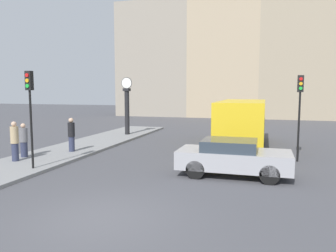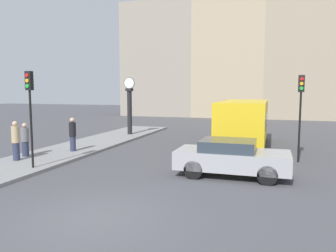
% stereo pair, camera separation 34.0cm
% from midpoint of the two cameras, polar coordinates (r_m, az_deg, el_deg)
% --- Properties ---
extents(ground_plane, '(120.00, 120.00, 0.00)m').
position_cam_midpoint_polar(ground_plane, '(8.96, -11.49, -15.37)').
color(ground_plane, '#47474C').
extents(sidewalk_corner, '(3.33, 21.48, 0.13)m').
position_cam_midpoint_polar(sidewalk_corner, '(19.22, -14.51, -3.61)').
color(sidewalk_corner, gray).
rests_on(sidewalk_corner, ground_plane).
extents(building_row, '(29.33, 5.00, 17.92)m').
position_cam_midpoint_polar(building_row, '(41.63, 13.31, 13.04)').
color(building_row, gray).
rests_on(building_row, ground_plane).
extents(sedan_car, '(4.25, 1.90, 1.40)m').
position_cam_midpoint_polar(sedan_car, '(12.83, 11.72, -5.36)').
color(sedan_car, '#9E9EA3').
rests_on(sedan_car, ground_plane).
extents(bus_distant, '(2.57, 7.16, 2.67)m').
position_cam_midpoint_polar(bus_distant, '(19.77, 13.55, 0.96)').
color(bus_distant, gold).
rests_on(bus_distant, ground_plane).
extents(traffic_light_near, '(0.26, 0.24, 3.91)m').
position_cam_midpoint_polar(traffic_light_near, '(14.21, -22.28, 4.34)').
color(traffic_light_near, black).
rests_on(traffic_light_near, sidewalk_corner).
extents(traffic_light_far, '(0.26, 0.24, 3.96)m').
position_cam_midpoint_polar(traffic_light_far, '(16.01, 22.68, 4.12)').
color(traffic_light_far, black).
rests_on(traffic_light_far, ground_plane).
extents(street_clock, '(0.81, 0.43, 4.08)m').
position_cam_midpoint_polar(street_clock, '(23.68, -6.31, 3.32)').
color(street_clock, black).
rests_on(street_clock, sidewalk_corner).
extents(pedestrian_black_jacket, '(0.35, 0.35, 1.75)m').
position_cam_midpoint_polar(pedestrian_black_jacket, '(17.65, -15.75, -1.40)').
color(pedestrian_black_jacket, '#2D334C').
rests_on(pedestrian_black_jacket, sidewalk_corner).
extents(pedestrian_grey_jacket, '(0.37, 0.37, 1.60)m').
position_cam_midpoint_polar(pedestrian_grey_jacket, '(17.01, -23.11, -2.24)').
color(pedestrian_grey_jacket, '#2D334C').
rests_on(pedestrian_grey_jacket, sidewalk_corner).
extents(pedestrian_tan_coat, '(0.35, 0.35, 1.78)m').
position_cam_midpoint_polar(pedestrian_tan_coat, '(16.18, -24.44, -2.34)').
color(pedestrian_tan_coat, '#2D334C').
rests_on(pedestrian_tan_coat, sidewalk_corner).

